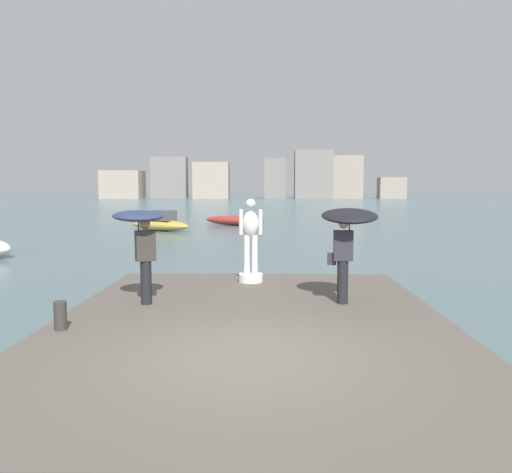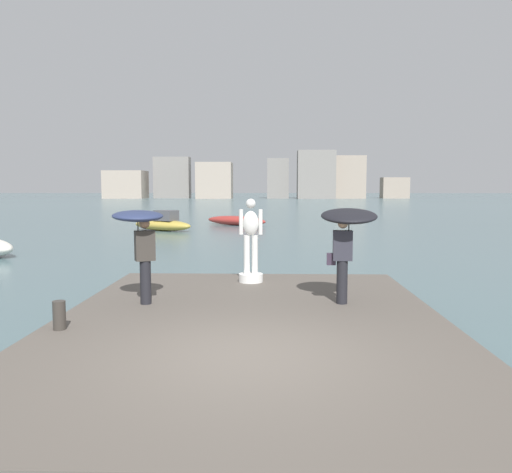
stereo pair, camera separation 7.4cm
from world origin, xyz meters
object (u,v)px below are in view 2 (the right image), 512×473
object	(u,v)px
statue_white_figure	(251,248)
onlooker_right	(347,228)
mooring_bollard	(59,315)
onlooker_left	(140,231)
boat_rightward	(163,223)
boat_mid	(236,221)

from	to	relation	value
statue_white_figure	onlooker_right	bearing A→B (deg)	-48.74
mooring_bollard	onlooker_left	bearing A→B (deg)	64.70
onlooker_left	onlooker_right	bearing A→B (deg)	2.44
mooring_bollard	boat_rightward	xyz separation A→B (m)	(-3.34, 23.79, -0.18)
statue_white_figure	onlooker_left	size ratio (longest dim) A/B	1.08
onlooker_right	onlooker_left	bearing A→B (deg)	-177.56
boat_mid	boat_rightward	bearing A→B (deg)	-132.01
statue_white_figure	mooring_bollard	xyz separation A→B (m)	(-2.99, -4.35, -0.60)
statue_white_figure	mooring_bollard	size ratio (longest dim) A/B	4.31
onlooker_right	boat_mid	distance (m)	26.86
onlooker_left	mooring_bollard	distance (m)	2.42
mooring_bollard	boat_mid	bearing A→B (deg)	88.08
statue_white_figure	mooring_bollard	world-z (taller)	statue_white_figure
onlooker_right	boat_mid	xyz separation A→B (m)	(-4.04, 26.51, -1.59)
boat_mid	onlooker_left	bearing A→B (deg)	-90.15
statue_white_figure	boat_rightward	distance (m)	20.46
boat_rightward	onlooker_right	bearing A→B (deg)	-68.99
mooring_bollard	boat_rightward	world-z (taller)	boat_rightward
onlooker_right	boat_rightward	xyz separation A→B (m)	(-8.35, 21.73, -1.46)
onlooker_right	boat_rightward	distance (m)	23.32
onlooker_left	boat_mid	world-z (taller)	onlooker_left
statue_white_figure	onlooker_left	distance (m)	3.31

